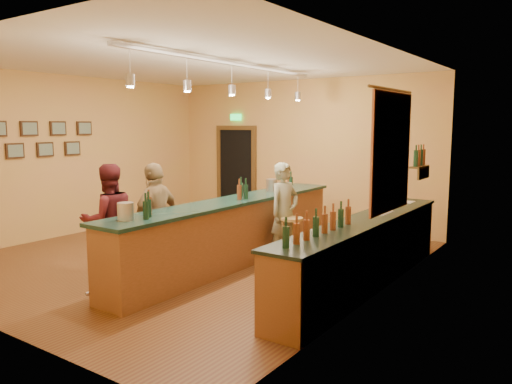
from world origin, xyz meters
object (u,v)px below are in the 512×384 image
Objects in this scene: back_counter at (364,252)px; tasting_bar at (233,227)px; customer_a at (109,221)px; customer_b at (156,220)px; bartender at (284,212)px; bar_stool at (292,226)px.

tasting_bar is at bearing -175.14° from back_counter.
customer_b is (0.58, 0.39, 0.01)m from customer_a.
bartender is at bearing 165.69° from customer_a.
customer_b is (-0.55, -1.11, 0.23)m from tasting_bar.
customer_a is 0.99× the size of customer_b.
bartender is (-1.58, 0.48, 0.32)m from back_counter.
bartender is at bearing 50.20° from tasting_bar.
customer_b reaches higher than tasting_bar.
bar_stool is at bearing 136.78° from customer_b.
customer_a reaches higher than tasting_bar.
bar_stool is at bearing 162.09° from customer_a.
customer_a is at bearing 155.26° from bartender.
customer_b reaches higher than back_counter.
customer_b reaches higher than customer_a.
bartender is 2.08m from customer_b.
tasting_bar is 3.07× the size of customer_a.
tasting_bar is 1.26m from customer_b.
customer_a is 0.70m from customer_b.
bartender is (0.55, 0.66, 0.20)m from tasting_bar.
bartender is 0.97× the size of customer_a.
tasting_bar is (-2.13, -0.18, 0.12)m from back_counter.
back_counter is 1.68m from bartender.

